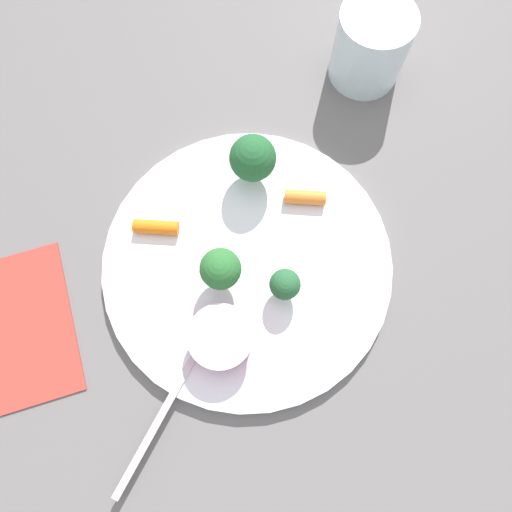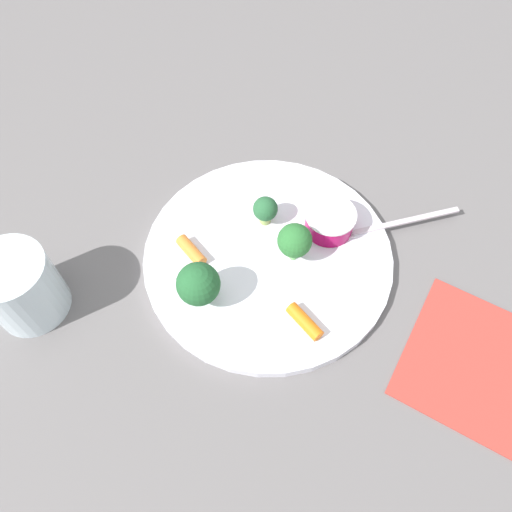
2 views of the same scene
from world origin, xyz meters
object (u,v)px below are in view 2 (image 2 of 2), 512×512
sauce_cup (330,221)px  napkin (481,366)px  broccoli_floret_2 (265,210)px  carrot_stick_1 (191,251)px  plate (268,256)px  broccoli_floret_0 (295,241)px  carrot_stick_0 (305,321)px  broccoli_floret_1 (198,284)px  fork (392,224)px  drinking_glass (20,287)px

sauce_cup → napkin: sauce_cup is taller
broccoli_floret_2 → carrot_stick_1: bearing=157.7°
plate → broccoli_floret_0: broccoli_floret_0 is taller
broccoli_floret_2 → carrot_stick_0: broccoli_floret_2 is taller
broccoli_floret_2 → carrot_stick_1: (-0.09, 0.04, -0.01)m
sauce_cup → napkin: size_ratio=0.39×
broccoli_floret_0 → broccoli_floret_2: bearing=70.0°
carrot_stick_1 → broccoli_floret_1: bearing=-127.5°
sauce_cup → carrot_stick_0: size_ratio=1.34×
plate → broccoli_floret_2: bearing=42.4°
napkin → broccoli_floret_0: bearing=95.2°
carrot_stick_0 → fork: 0.17m
fork → drinking_glass: bearing=142.4°
fork → sauce_cup: bearing=132.0°
fork → napkin: bearing=-119.2°
carrot_stick_0 → fork: carrot_stick_0 is taller
plate → carrot_stick_1: size_ratio=6.96×
broccoli_floret_0 → broccoli_floret_1: 0.11m
carrot_stick_1 → drinking_glass: (-0.15, 0.10, 0.02)m
plate → carrot_stick_0: carrot_stick_0 is taller
plate → broccoli_floret_0: (0.01, -0.03, 0.04)m
carrot_stick_1 → drinking_glass: drinking_glass is taller
sauce_cup → carrot_stick_0: sauce_cup is taller
sauce_cup → fork: size_ratio=0.43×
broccoli_floret_0 → carrot_stick_1: broccoli_floret_0 is taller
broccoli_floret_1 → carrot_stick_1: bearing=52.5°
plate → carrot_stick_0: bearing=-118.9°
broccoli_floret_2 → drinking_glass: drinking_glass is taller
broccoli_floret_2 → carrot_stick_0: size_ratio=0.87×
broccoli_floret_1 → carrot_stick_1: 0.07m
broccoli_floret_1 → napkin: 0.30m
broccoli_floret_1 → napkin: bearing=-65.0°
sauce_cup → carrot_stick_1: bearing=141.5°
carrot_stick_1 → fork: carrot_stick_1 is taller
plate → broccoli_floret_2: broccoli_floret_2 is taller
sauce_cup → drinking_glass: drinking_glass is taller
sauce_cup → broccoli_floret_0: (-0.06, 0.01, 0.02)m
sauce_cup → drinking_glass: 0.34m
carrot_stick_1 → carrot_stick_0: bearing=-86.5°
broccoli_floret_2 → drinking_glass: (-0.24, 0.13, 0.01)m
carrot_stick_1 → plate: bearing=-50.4°
fork → broccoli_floret_0: bearing=149.3°
carrot_stick_1 → drinking_glass: bearing=147.7°
fork → drinking_glass: size_ratio=1.68×
napkin → carrot_stick_0: bearing=115.6°
sauce_cup → broccoli_floret_2: 0.08m
plate → drinking_glass: bearing=141.8°
broccoli_floret_1 → drinking_glass: size_ratio=0.71×
napkin → plate: bearing=97.6°
fork → napkin: size_ratio=0.91×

